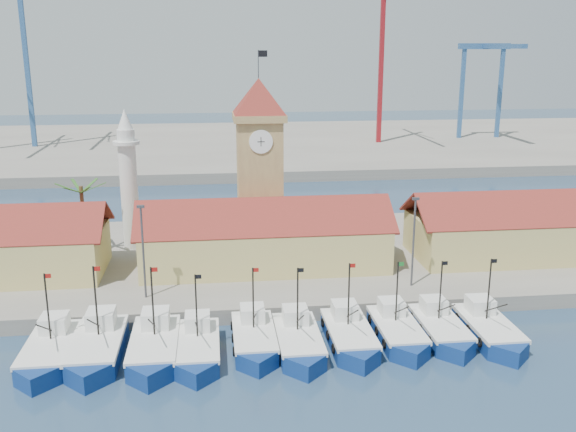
{
  "coord_description": "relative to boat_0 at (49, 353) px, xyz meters",
  "views": [
    {
      "loc": [
        -5.32,
        -46.1,
        24.66
      ],
      "look_at": [
        2.33,
        18.0,
        7.46
      ],
      "focal_mm": 40.0,
      "sensor_mm": 36.0,
      "label": 1
    }
  ],
  "objects": [
    {
      "name": "lamp_posts",
      "position": [
        19.32,
        9.35,
        5.69
      ],
      "size": [
        80.7,
        0.25,
        9.03
      ],
      "color": "#3F3F44",
      "rests_on": "quay"
    },
    {
      "name": "ground",
      "position": [
        18.82,
        -2.65,
        -0.79
      ],
      "size": [
        400.0,
        400.0,
        0.0
      ],
      "primitive_type": "plane",
      "color": "#1D2E4D",
      "rests_on": "ground"
    },
    {
      "name": "boat_6",
      "position": [
        24.6,
        -0.02,
        -0.02
      ],
      "size": [
        3.61,
        9.9,
        7.49
      ],
      "color": "navy",
      "rests_on": "ground"
    },
    {
      "name": "boat_7",
      "position": [
        28.89,
        0.37,
        -0.04
      ],
      "size": [
        3.52,
        9.65,
        7.3
      ],
      "color": "navy",
      "rests_on": "ground"
    },
    {
      "name": "gantry",
      "position": [
        80.82,
        104.0,
        19.25
      ],
      "size": [
        13.0,
        22.0,
        23.2
      ],
      "color": "#305C93",
      "rests_on": "terminal"
    },
    {
      "name": "boat_9",
      "position": [
        36.85,
        -0.33,
        -0.02
      ],
      "size": [
        3.62,
        9.91,
        7.5
      ],
      "color": "navy",
      "rests_on": "ground"
    },
    {
      "name": "minaret",
      "position": [
        3.82,
        25.35,
        8.94
      ],
      "size": [
        3.0,
        3.0,
        16.3
      ],
      "color": "silver",
      "rests_on": "quay"
    },
    {
      "name": "terminal",
      "position": [
        18.82,
        107.35,
        0.21
      ],
      "size": [
        240.0,
        80.0,
        2.0
      ],
      "primitive_type": "cube",
      "color": "gray",
      "rests_on": "ground"
    },
    {
      "name": "clock_tower",
      "position": [
        18.82,
        23.35,
        11.17
      ],
      "size": [
        5.8,
        5.8,
        22.7
      ],
      "color": "tan",
      "rests_on": "quay"
    },
    {
      "name": "boat_4",
      "position": [
        16.53,
        0.41,
        -0.04
      ],
      "size": [
        3.51,
        9.62,
        7.28
      ],
      "color": "navy",
      "rests_on": "ground"
    },
    {
      "name": "palm_tree",
      "position": [
        -1.18,
        23.35,
        5.46
      ],
      "size": [
        5.6,
        5.03,
        8.39
      ],
      "color": "brown",
      "rests_on": "quay"
    },
    {
      "name": "boat_0",
      "position": [
        0.0,
        0.0,
        0.0
      ],
      "size": [
        3.69,
        10.1,
        7.64
      ],
      "color": "navy",
      "rests_on": "ground"
    },
    {
      "name": "hall_center",
      "position": [
        18.82,
        17.35,
        3.2
      ],
      "size": [
        27.04,
        10.13,
        7.61
      ],
      "color": "tan",
      "rests_on": "quay"
    },
    {
      "name": "boat_8",
      "position": [
        32.78,
        0.41,
        -0.05
      ],
      "size": [
        3.48,
        9.52,
        7.21
      ],
      "color": "navy",
      "rests_on": "ground"
    },
    {
      "name": "boat_3",
      "position": [
        11.83,
        -0.75,
        -0.03
      ],
      "size": [
        3.53,
        9.68,
        7.32
      ],
      "color": "navy",
      "rests_on": "ground"
    },
    {
      "name": "boat_1",
      "position": [
        3.77,
        0.1,
        0.04
      ],
      "size": [
        3.89,
        10.66,
        8.07
      ],
      "color": "navy",
      "rests_on": "ground"
    },
    {
      "name": "boat_5",
      "position": [
        20.16,
        -0.52,
        -0.02
      ],
      "size": [
        3.6,
        9.85,
        7.45
      ],
      "color": "navy",
      "rests_on": "ground"
    },
    {
      "name": "crane_red_right",
      "position": [
        53.61,
        100.96,
        24.68
      ],
      "size": [
        1.0,
        32.64,
        42.29
      ],
      "color": "maroon",
      "rests_on": "terminal"
    },
    {
      "name": "hall_right",
      "position": [
        50.82,
        17.35,
        3.2
      ],
      "size": [
        31.2,
        10.13,
        7.61
      ],
      "color": "tan",
      "rests_on": "quay"
    },
    {
      "name": "quay",
      "position": [
        18.82,
        21.35,
        -0.04
      ],
      "size": [
        140.0,
        32.0,
        1.5
      ],
      "primitive_type": "cube",
      "color": "gray",
      "rests_on": "ground"
    },
    {
      "name": "boat_2",
      "position": [
        8.32,
        -0.36,
        0.03
      ],
      "size": [
        3.84,
        10.52,
        7.96
      ],
      "color": "navy",
      "rests_on": "ground"
    },
    {
      "name": "crane_blue_near",
      "position": [
        -27.41,
        104.19,
        25.33
      ],
      "size": [
        1.0,
        31.24,
        43.7
      ],
      "color": "#305C93",
      "rests_on": "terminal"
    }
  ]
}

